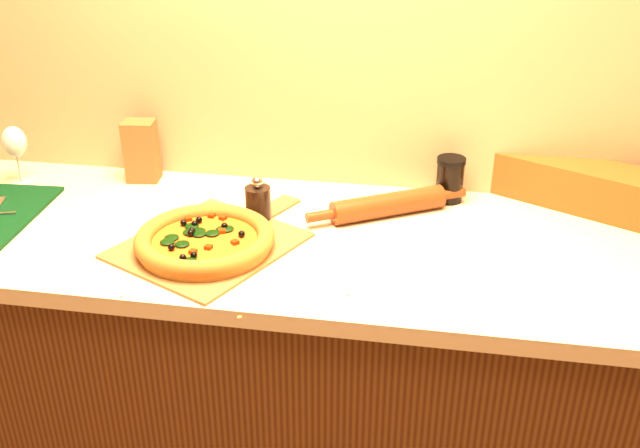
{
  "coord_description": "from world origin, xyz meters",
  "views": [
    {
      "loc": [
        0.27,
        -0.05,
        1.7
      ],
      "look_at": [
        0.02,
        1.38,
        0.96
      ],
      "focal_mm": 40.0,
      "sensor_mm": 36.0,
      "label": 1
    }
  ],
  "objects_px": {
    "pizza": "(205,240)",
    "wine_glass": "(14,143)",
    "pepper_grinder": "(258,203)",
    "pizza_peel": "(213,243)",
    "dark_jar": "(450,179)",
    "rolling_pin": "(388,205)"
  },
  "relations": [
    {
      "from": "pepper_grinder",
      "to": "rolling_pin",
      "type": "distance_m",
      "value": 0.33
    },
    {
      "from": "pizza",
      "to": "pepper_grinder",
      "type": "height_order",
      "value": "pepper_grinder"
    },
    {
      "from": "rolling_pin",
      "to": "dark_jar",
      "type": "relative_size",
      "value": 3.26
    },
    {
      "from": "pizza",
      "to": "rolling_pin",
      "type": "relative_size",
      "value": 0.82
    },
    {
      "from": "pizza_peel",
      "to": "pepper_grinder",
      "type": "bearing_deg",
      "value": 87.35
    },
    {
      "from": "dark_jar",
      "to": "pizza",
      "type": "bearing_deg",
      "value": -145.6
    },
    {
      "from": "pepper_grinder",
      "to": "wine_glass",
      "type": "xyz_separation_m",
      "value": [
        -0.71,
        0.12,
        0.07
      ]
    },
    {
      "from": "pizza_peel",
      "to": "wine_glass",
      "type": "relative_size",
      "value": 3.32
    },
    {
      "from": "rolling_pin",
      "to": "wine_glass",
      "type": "distance_m",
      "value": 1.03
    },
    {
      "from": "dark_jar",
      "to": "wine_glass",
      "type": "bearing_deg",
      "value": -175.92
    },
    {
      "from": "pizza",
      "to": "wine_glass",
      "type": "distance_m",
      "value": 0.7
    },
    {
      "from": "pizza_peel",
      "to": "pizza",
      "type": "bearing_deg",
      "value": -75.26
    },
    {
      "from": "pepper_grinder",
      "to": "wine_glass",
      "type": "relative_size",
      "value": 0.73
    },
    {
      "from": "pizza_peel",
      "to": "pepper_grinder",
      "type": "distance_m",
      "value": 0.16
    },
    {
      "from": "pizza_peel",
      "to": "pepper_grinder",
      "type": "relative_size",
      "value": 4.57
    },
    {
      "from": "wine_glass",
      "to": "rolling_pin",
      "type": "bearing_deg",
      "value": -1.92
    },
    {
      "from": "pepper_grinder",
      "to": "dark_jar",
      "type": "distance_m",
      "value": 0.51
    },
    {
      "from": "pizza",
      "to": "wine_glass",
      "type": "height_order",
      "value": "wine_glass"
    },
    {
      "from": "rolling_pin",
      "to": "dark_jar",
      "type": "xyz_separation_m",
      "value": [
        0.15,
        0.12,
        0.03
      ]
    },
    {
      "from": "pizza_peel",
      "to": "dark_jar",
      "type": "bearing_deg",
      "value": 58.07
    },
    {
      "from": "pizza",
      "to": "pepper_grinder",
      "type": "xyz_separation_m",
      "value": [
        0.08,
        0.17,
        0.02
      ]
    },
    {
      "from": "pizza_peel",
      "to": "dark_jar",
      "type": "distance_m",
      "value": 0.64
    }
  ]
}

